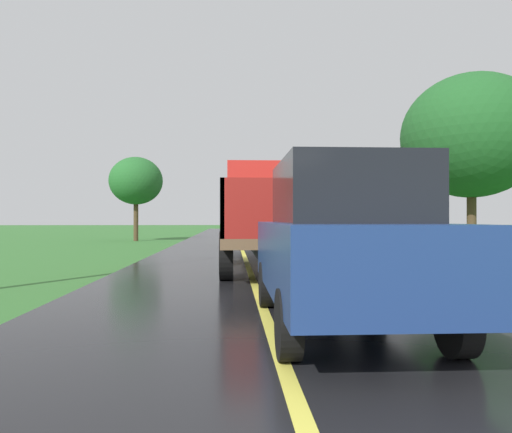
{
  "coord_description": "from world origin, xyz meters",
  "views": [
    {
      "loc": [
        -0.45,
        0.42,
        1.34
      ],
      "look_at": [
        0.19,
        12.44,
        1.4
      ],
      "focal_mm": 32.9,
      "sensor_mm": 36.0,
      "label": 1
    }
  ],
  "objects_px": {
    "banana_truck_near": "(268,214)",
    "banana_truck_far": "(250,216)",
    "roadside_tree_near_left": "(136,181)",
    "roadside_tree_mid_right": "(471,136)",
    "following_car": "(341,242)"
  },
  "relations": [
    {
      "from": "banana_truck_near",
      "to": "following_car",
      "type": "bearing_deg",
      "value": -87.26
    },
    {
      "from": "roadside_tree_mid_right",
      "to": "roadside_tree_near_left",
      "type": "bearing_deg",
      "value": 132.07
    },
    {
      "from": "banana_truck_near",
      "to": "roadside_tree_near_left",
      "type": "relative_size",
      "value": 1.15
    },
    {
      "from": "banana_truck_far",
      "to": "roadside_tree_mid_right",
      "type": "bearing_deg",
      "value": -52.15
    },
    {
      "from": "roadside_tree_near_left",
      "to": "roadside_tree_mid_right",
      "type": "xyz_separation_m",
      "value": [
        13.13,
        -14.55,
        0.27
      ]
    },
    {
      "from": "banana_truck_near",
      "to": "banana_truck_far",
      "type": "bearing_deg",
      "value": 90.18
    },
    {
      "from": "banana_truck_far",
      "to": "following_car",
      "type": "xyz_separation_m",
      "value": [
        0.36,
        -17.0,
        -0.4
      ]
    },
    {
      "from": "roadside_tree_near_left",
      "to": "roadside_tree_mid_right",
      "type": "distance_m",
      "value": 19.6
    },
    {
      "from": "banana_truck_near",
      "to": "banana_truck_far",
      "type": "xyz_separation_m",
      "value": [
        -0.03,
        10.16,
        -0.01
      ]
    },
    {
      "from": "banana_truck_far",
      "to": "following_car",
      "type": "height_order",
      "value": "banana_truck_far"
    },
    {
      "from": "roadside_tree_near_left",
      "to": "banana_truck_near",
      "type": "bearing_deg",
      "value": -67.79
    },
    {
      "from": "following_car",
      "to": "roadside_tree_mid_right",
      "type": "bearing_deg",
      "value": 54.77
    },
    {
      "from": "banana_truck_far",
      "to": "roadside_tree_mid_right",
      "type": "height_order",
      "value": "roadside_tree_mid_right"
    },
    {
      "from": "banana_truck_near",
      "to": "banana_truck_far",
      "type": "distance_m",
      "value": 10.16
    },
    {
      "from": "banana_truck_near",
      "to": "roadside_tree_near_left",
      "type": "bearing_deg",
      "value": 112.21
    }
  ]
}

